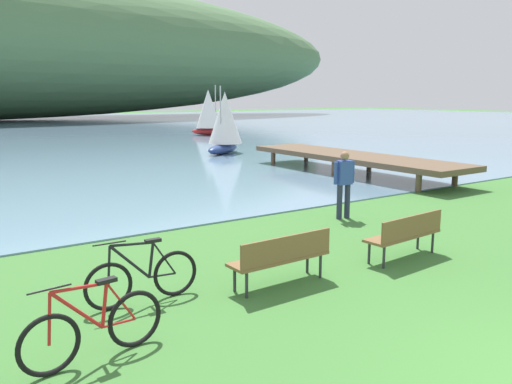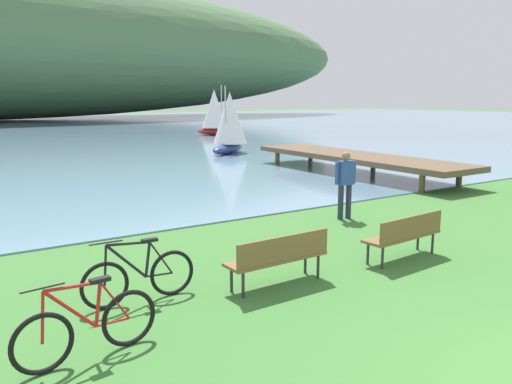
# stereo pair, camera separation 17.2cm
# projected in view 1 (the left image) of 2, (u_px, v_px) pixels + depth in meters

# --- Properties ---
(park_bench_near_camera) EXTENTS (1.83, 0.61, 0.88)m
(park_bench_near_camera) POSITION_uv_depth(u_px,v_px,m) (406.00, 233.00, 9.81)
(park_bench_near_camera) COLOR brown
(park_bench_near_camera) RESTS_ON ground
(park_bench_further_along) EXTENTS (1.81, 0.52, 0.88)m
(park_bench_further_along) POSITION_uv_depth(u_px,v_px,m) (282.00, 255.00, 8.41)
(park_bench_further_along) COLOR brown
(park_bench_further_along) RESTS_ON ground
(bicycle_leaning_near_bench) EXTENTS (1.77, 0.10, 1.01)m
(bicycle_leaning_near_bench) POSITION_uv_depth(u_px,v_px,m) (143.00, 277.00, 7.75)
(bicycle_leaning_near_bench) COLOR black
(bicycle_leaning_near_bench) RESTS_ON ground
(bicycle_beside_path) EXTENTS (1.76, 0.27, 1.01)m
(bicycle_beside_path) POSITION_uv_depth(u_px,v_px,m) (94.00, 328.00, 6.05)
(bicycle_beside_path) COLOR black
(bicycle_beside_path) RESTS_ON ground
(person_at_shoreline) EXTENTS (0.61, 0.27, 1.71)m
(person_at_shoreline) POSITION_uv_depth(u_px,v_px,m) (344.00, 180.00, 13.02)
(person_at_shoreline) COLOR #282D47
(person_at_shoreline) RESTS_ON ground
(sailboat_nearest_to_shore) EXTENTS (3.00, 2.59, 3.56)m
(sailboat_nearest_to_shore) POSITION_uv_depth(u_px,v_px,m) (225.00, 122.00, 27.59)
(sailboat_nearest_to_shore) COLOR navy
(sailboat_nearest_to_shore) RESTS_ON bay_water
(sailboat_mid_bay) EXTENTS (3.23, 2.90, 3.88)m
(sailboat_mid_bay) POSITION_uv_depth(u_px,v_px,m) (209.00, 112.00, 40.46)
(sailboat_mid_bay) COLOR #B22323
(sailboat_mid_bay) RESTS_ON bay_water
(pier_dock) EXTENTS (2.40, 10.00, 0.80)m
(pier_dock) POSITION_uv_depth(u_px,v_px,m) (352.00, 157.00, 20.49)
(pier_dock) COLOR brown
(pier_dock) RESTS_ON ground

